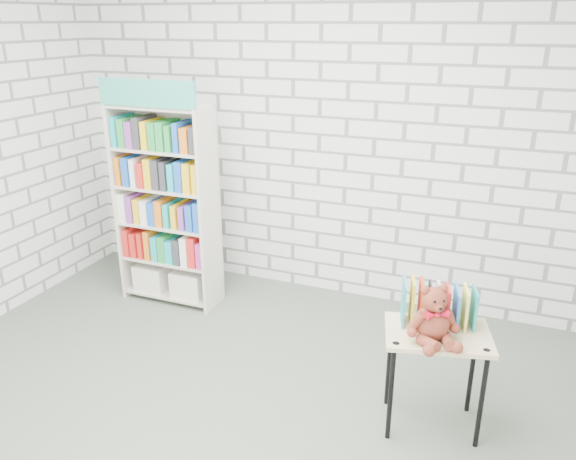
% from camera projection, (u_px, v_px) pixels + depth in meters
% --- Properties ---
extents(ground, '(4.50, 4.50, 0.00)m').
position_uv_depth(ground, '(209.00, 425.00, 3.38)').
color(ground, '#4D574A').
rests_on(ground, ground).
extents(room_shell, '(4.52, 4.02, 2.81)m').
position_uv_depth(room_shell, '(191.00, 130.00, 2.75)').
color(room_shell, silver).
rests_on(room_shell, ground).
extents(bookshelf, '(0.84, 0.33, 1.88)m').
position_uv_depth(bookshelf, '(167.00, 204.00, 4.63)').
color(bookshelf, beige).
rests_on(bookshelf, ground).
extents(display_table, '(0.67, 0.53, 0.63)m').
position_uv_depth(display_table, '(437.00, 346.00, 3.20)').
color(display_table, tan).
rests_on(display_table, ground).
extents(table_books, '(0.44, 0.27, 0.24)m').
position_uv_depth(table_books, '(438.00, 305.00, 3.22)').
color(table_books, teal).
rests_on(table_books, display_table).
extents(teddy_bear, '(0.31, 0.30, 0.33)m').
position_uv_depth(teddy_bear, '(434.00, 320.00, 3.05)').
color(teddy_bear, maroon).
rests_on(teddy_bear, display_table).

